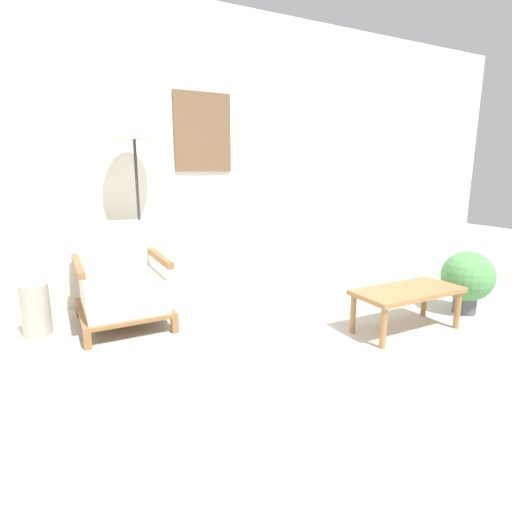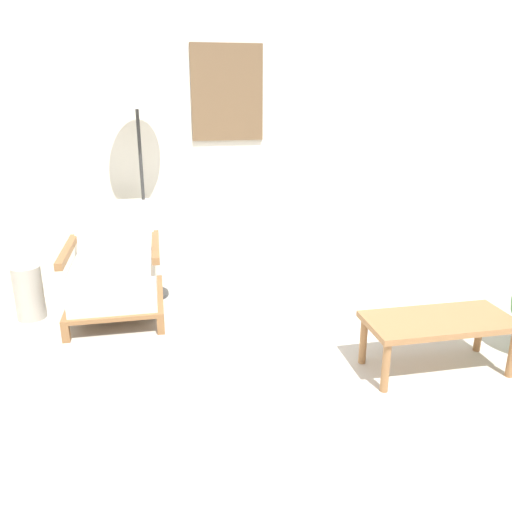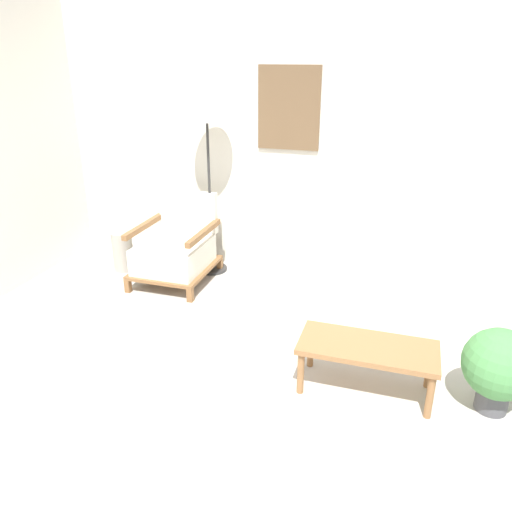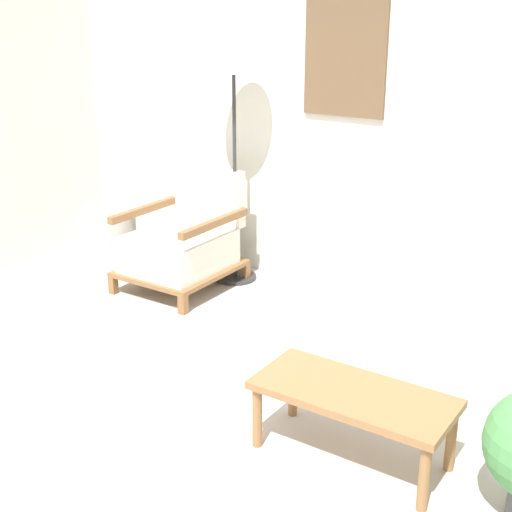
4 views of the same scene
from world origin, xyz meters
name	(u,v)px [view 3 (image 3 of 4)]	position (x,y,z in m)	size (l,w,h in m)	color
ground_plane	(198,422)	(0.00, 0.00, 0.00)	(14.00, 14.00, 0.00)	#B7B2A8
wall_back	(297,131)	(0.00, 2.35, 1.35)	(8.00, 0.09, 2.70)	silver
armchair	(176,249)	(-0.99, 1.77, 0.31)	(0.66, 0.75, 0.79)	brown
floor_lamp	(207,120)	(-0.76, 2.07, 1.46)	(0.40, 0.40, 1.67)	#2D2D2D
coffee_table	(368,351)	(0.89, 0.61, 0.29)	(0.85, 0.39, 0.33)	olive
vase	(123,251)	(-1.60, 1.82, 0.20)	(0.20, 0.20, 0.39)	#9E998E
potted_plant	(499,366)	(1.64, 0.65, 0.31)	(0.43, 0.43, 0.54)	#4C4C51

